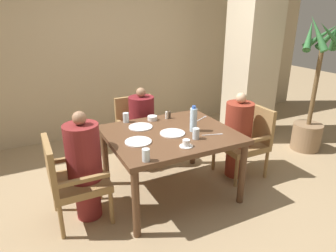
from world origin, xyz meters
TOP-DOWN VIEW (x-y plane):
  - ground_plane at (0.00, 0.00)m, footprint 16.00×16.00m
  - wall_back at (0.00, 2.11)m, footprint 8.00×0.06m
  - pillar_stone at (1.87, 0.97)m, footprint 0.59×0.59m
  - dining_table at (0.00, 0.00)m, footprint 1.28×1.10m
  - chair_left_side at (-1.03, 0.00)m, footprint 0.51×0.51m
  - diner_in_left_chair at (-0.90, 0.00)m, footprint 0.32×0.32m
  - chair_far_side at (0.00, 0.94)m, footprint 0.51×0.51m
  - diner_in_far_chair at (-0.00, 0.80)m, footprint 0.32×0.32m
  - chair_right_side at (1.03, 0.00)m, footprint 0.51×0.51m
  - diner_in_right_chair at (0.90, 0.00)m, footprint 0.32×0.32m
  - potted_palm at (2.30, 0.14)m, footprint 0.63×0.63m
  - plate_main_left at (-0.39, -0.09)m, footprint 0.26×0.26m
  - plate_main_right at (0.00, -0.05)m, footprint 0.26×0.26m
  - plate_dessert_center at (-0.23, 0.27)m, footprint 0.26×0.26m
  - teacup_with_saucer at (-0.03, -0.38)m, footprint 0.13×0.13m
  - bowl_small at (-0.02, 0.43)m, footprint 0.11×0.11m
  - water_bottle at (0.23, -0.08)m, footprint 0.07×0.07m
  - glass_tall_near at (-0.31, 0.49)m, footprint 0.07×0.07m
  - glass_tall_mid at (-0.47, -0.48)m, footprint 0.07×0.07m
  - glass_tall_far at (0.14, -0.26)m, footprint 0.07×0.07m
  - salt_shaker at (0.15, 0.39)m, footprint 0.03×0.03m
  - pepper_shaker at (0.19, 0.39)m, footprint 0.03×0.03m
  - fork_beside_plate at (0.53, 0.22)m, footprint 0.19×0.11m
  - knife_beside_plate at (0.36, -0.26)m, footprint 0.21×0.07m

SIDE VIEW (x-z plane):
  - ground_plane at x=0.00m, z-range 0.00..0.00m
  - chair_left_side at x=-1.03m, z-range 0.04..0.88m
  - chair_far_side at x=0.00m, z-range 0.04..0.88m
  - chair_right_side at x=1.03m, z-range 0.04..0.88m
  - diner_in_far_chair at x=0.00m, z-range 0.01..1.04m
  - diner_in_right_chair at x=0.90m, z-range 0.01..1.06m
  - diner_in_left_chair at x=-0.90m, z-range 0.01..1.10m
  - dining_table at x=0.00m, z-range 0.28..1.01m
  - potted_palm at x=2.30m, z-range -0.29..1.60m
  - fork_beside_plate at x=0.53m, z-range 0.73..0.73m
  - knife_beside_plate at x=0.36m, z-range 0.73..0.73m
  - plate_main_left at x=-0.39m, z-range 0.73..0.74m
  - plate_main_right at x=0.00m, z-range 0.73..0.74m
  - plate_dessert_center at x=-0.23m, z-range 0.73..0.74m
  - bowl_small at x=-0.02m, z-range 0.73..0.78m
  - teacup_with_saucer at x=-0.03m, z-range 0.72..0.79m
  - pepper_shaker at x=0.19m, z-range 0.73..0.81m
  - salt_shaker at x=0.15m, z-range 0.73..0.81m
  - glass_tall_near at x=-0.31m, z-range 0.73..0.84m
  - glass_tall_mid at x=-0.47m, z-range 0.73..0.84m
  - glass_tall_far at x=0.14m, z-range 0.73..0.84m
  - water_bottle at x=0.23m, z-range 0.72..0.99m
  - pillar_stone at x=1.87m, z-range 0.00..2.70m
  - wall_back at x=0.00m, z-range 0.00..2.80m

